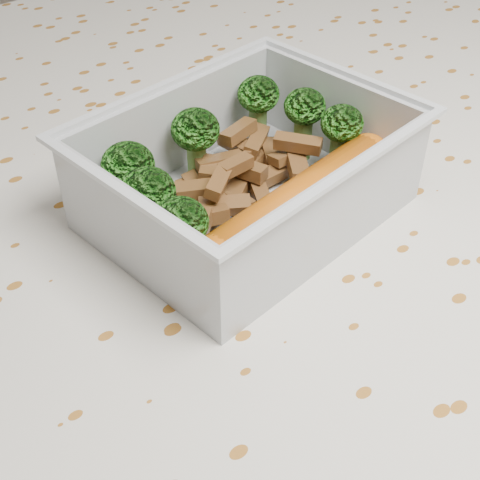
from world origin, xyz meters
TOP-DOWN VIEW (x-y plane):
  - dining_table at (0.00, 0.00)m, footprint 1.40×0.90m
  - tablecloth at (0.00, 0.00)m, footprint 1.46×0.96m
  - lunch_container at (0.04, 0.05)m, footprint 0.20×0.17m
  - broccoli_florets at (0.03, 0.07)m, footprint 0.17×0.11m
  - meat_pile at (0.04, 0.07)m, footprint 0.12×0.08m
  - sausage at (0.05, 0.01)m, footprint 0.16×0.05m

SIDE VIEW (x-z plane):
  - dining_table at x=0.00m, z-range 0.29..1.04m
  - tablecloth at x=0.00m, z-range 0.62..0.81m
  - meat_pile at x=0.04m, z-range 0.76..0.79m
  - lunch_container at x=0.04m, z-range 0.75..0.81m
  - sausage at x=0.05m, z-range 0.77..0.80m
  - broccoli_florets at x=0.03m, z-range 0.77..0.82m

